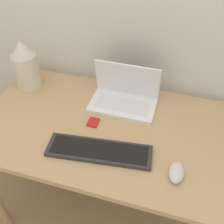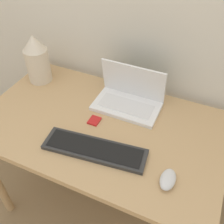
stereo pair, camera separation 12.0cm
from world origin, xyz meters
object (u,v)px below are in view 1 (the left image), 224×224
keyboard (99,151)px  mouse (176,173)px  vase (25,65)px  laptop (124,96)px  mp3_player (93,122)px

keyboard → mouse: mouse is taller
keyboard → vase: (-0.54, 0.35, 0.13)m
laptop → keyboard: laptop is taller
mouse → vase: vase is taller
keyboard → vase: size_ratio=1.69×
laptop → vase: (-0.56, -0.00, 0.09)m
mouse → vase: 0.96m
laptop → keyboard: bearing=-93.2°
mouse → laptop: bearing=129.9°
keyboard → mp3_player: size_ratio=7.69×
mp3_player → laptop: bearing=60.7°
laptop → vase: 0.57m
vase → mp3_player: bearing=-22.5°
keyboard → mouse: size_ratio=4.54×
mp3_player → keyboard: bearing=-62.2°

